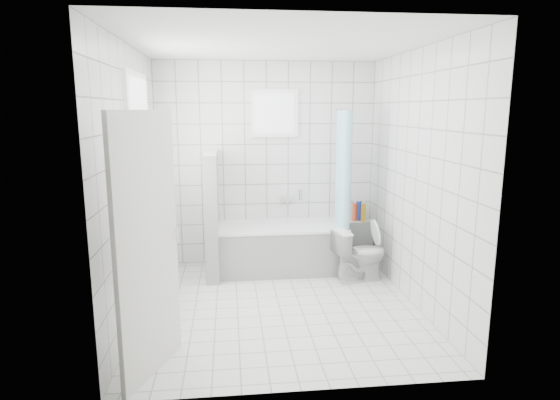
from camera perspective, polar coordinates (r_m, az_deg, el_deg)
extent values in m
plane|color=white|center=(4.97, -0.11, -12.78)|extent=(3.00, 3.00, 0.00)
plane|color=white|center=(4.58, -0.12, 18.50)|extent=(3.00, 3.00, 0.00)
cube|color=white|center=(6.08, -1.63, 4.37)|extent=(2.80, 0.02, 2.60)
cube|color=white|center=(3.14, 2.82, -1.95)|extent=(2.80, 0.02, 2.60)
cube|color=white|center=(4.66, -17.49, 1.83)|extent=(0.02, 3.00, 2.60)
cube|color=white|center=(4.95, 16.25, 2.40)|extent=(0.02, 3.00, 2.60)
cube|color=white|center=(4.91, -16.51, 5.86)|extent=(0.01, 0.90, 1.40)
cube|color=white|center=(6.00, -0.66, 10.51)|extent=(0.50, 0.01, 0.50)
cube|color=white|center=(5.02, -15.55, -2.56)|extent=(0.18, 1.02, 0.08)
cube|color=silver|center=(3.60, -15.83, -5.58)|extent=(0.34, 0.75, 2.00)
cube|color=white|center=(5.94, 0.20, -5.91)|extent=(1.56, 0.75, 0.55)
cube|color=white|center=(5.86, 0.20, -3.20)|extent=(1.58, 0.77, 0.03)
cube|color=white|center=(5.73, -8.26, -1.72)|extent=(0.15, 0.85, 1.50)
cube|color=white|center=(6.37, 9.25, -4.88)|extent=(0.40, 0.24, 0.55)
imported|color=white|center=(5.64, 9.70, -6.51)|extent=(0.68, 0.47, 0.64)
cylinder|color=silver|center=(5.78, 7.57, 10.89)|extent=(0.02, 0.80, 0.02)
cube|color=silver|center=(6.13, 0.78, 0.18)|extent=(0.18, 0.06, 0.06)
imported|color=silver|center=(5.12, -15.29, -0.32)|extent=(0.14, 0.14, 0.26)
imported|color=#31A8E0|center=(4.81, -15.87, -1.38)|extent=(0.14, 0.14, 0.21)
imported|color=silver|center=(4.96, -15.57, -1.17)|extent=(0.14, 0.14, 0.18)
imported|color=#C562AC|center=(5.28, -15.01, -0.49)|extent=(0.11, 0.11, 0.17)
imported|color=#C64D8D|center=(4.61, -16.29, -1.17)|extent=(0.18, 0.18, 0.33)
cylinder|color=#C54017|center=(6.27, 9.11, -1.42)|extent=(0.06, 0.06, 0.24)
cylinder|color=orange|center=(6.21, 10.12, -1.51)|extent=(0.06, 0.06, 0.25)
cylinder|color=#1A32D2|center=(6.28, 9.60, -1.30)|extent=(0.06, 0.06, 0.26)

